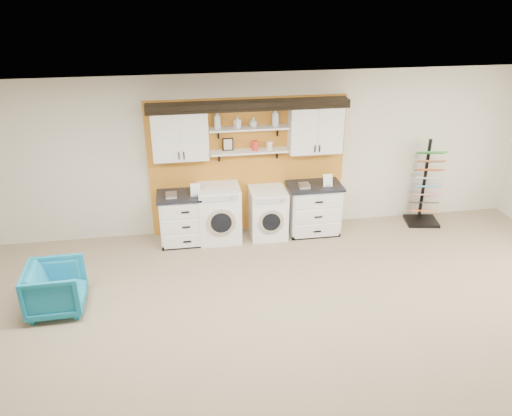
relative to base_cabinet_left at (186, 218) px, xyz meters
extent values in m
plane|color=#988766|center=(1.13, -3.64, -0.45)|extent=(10.00, 10.00, 0.00)
plane|color=white|center=(1.13, -3.64, 2.35)|extent=(10.00, 10.00, 0.00)
plane|color=beige|center=(1.13, 0.36, 0.95)|extent=(10.00, 0.00, 10.00)
cube|color=#BA731F|center=(1.13, 0.32, 0.75)|extent=(3.40, 0.07, 2.40)
cube|color=white|center=(0.00, 0.16, 1.43)|extent=(0.90, 0.34, 0.84)
cube|color=white|center=(-0.22, -0.02, 1.43)|extent=(0.42, 0.01, 0.78)
cube|color=white|center=(0.22, -0.02, 1.43)|extent=(0.42, 0.01, 0.78)
cube|color=white|center=(2.26, 0.16, 1.43)|extent=(0.90, 0.34, 0.84)
cube|color=white|center=(2.04, -0.02, 1.43)|extent=(0.42, 0.01, 0.78)
cube|color=white|center=(2.48, -0.02, 1.43)|extent=(0.42, 0.01, 0.78)
cube|color=white|center=(1.13, 0.16, 1.08)|extent=(1.32, 0.28, 0.03)
cube|color=white|center=(1.13, 0.16, 1.48)|extent=(1.32, 0.28, 0.03)
cube|color=black|center=(1.13, 0.18, 1.88)|extent=(3.30, 0.40, 0.10)
cube|color=black|center=(1.13, -0.01, 1.82)|extent=(3.30, 0.04, 0.04)
cube|color=black|center=(0.78, 0.21, 1.21)|extent=(0.18, 0.02, 0.22)
cube|color=beige|center=(0.78, 0.20, 1.21)|extent=(0.14, 0.01, 0.18)
cylinder|color=red|center=(1.23, 0.16, 1.18)|extent=(0.11, 0.11, 0.16)
cylinder|color=silver|center=(1.48, 0.16, 1.17)|extent=(0.10, 0.10, 0.14)
cube|color=white|center=(0.00, 0.01, -0.02)|extent=(0.86, 0.60, 0.86)
cube|color=black|center=(0.00, -0.26, -0.41)|extent=(0.86, 0.06, 0.07)
cube|color=black|center=(0.00, 0.01, 0.43)|extent=(0.91, 0.66, 0.04)
cube|color=white|center=(0.00, -0.30, 0.26)|extent=(0.78, 0.02, 0.24)
cube|color=white|center=(0.00, -0.30, -0.02)|extent=(0.78, 0.02, 0.24)
cube|color=white|center=(0.00, -0.30, -0.30)|extent=(0.78, 0.02, 0.24)
cube|color=white|center=(2.26, 0.01, -0.01)|extent=(0.88, 0.60, 0.88)
cube|color=black|center=(2.26, -0.26, -0.41)|extent=(0.88, 0.06, 0.07)
cube|color=black|center=(2.26, 0.01, 0.45)|extent=(0.93, 0.66, 0.04)
cube|color=white|center=(2.26, -0.30, 0.27)|extent=(0.80, 0.02, 0.24)
cube|color=white|center=(2.26, -0.30, -0.01)|extent=(0.80, 0.02, 0.24)
cube|color=white|center=(2.26, -0.30, -0.29)|extent=(0.80, 0.02, 0.24)
cube|color=white|center=(0.58, 0.01, 0.05)|extent=(0.71, 0.66, 0.99)
cube|color=silver|center=(0.58, -0.33, 0.47)|extent=(0.60, 0.02, 0.10)
cylinder|color=silver|center=(0.58, -0.33, 0.03)|extent=(0.50, 0.05, 0.50)
cylinder|color=black|center=(0.58, -0.35, 0.03)|extent=(0.35, 0.03, 0.35)
cube|color=white|center=(1.43, 0.01, -0.01)|extent=(0.63, 0.66, 0.87)
cube|color=silver|center=(1.43, -0.33, 0.36)|extent=(0.53, 0.02, 0.09)
cylinder|color=silver|center=(1.43, -0.33, -0.02)|extent=(0.44, 0.05, 0.44)
cylinder|color=black|center=(1.43, -0.35, -0.02)|extent=(0.31, 0.03, 0.31)
cube|color=black|center=(4.37, 0.01, -0.42)|extent=(0.65, 0.57, 0.06)
cube|color=black|center=(4.40, 0.18, 0.36)|extent=(0.06, 0.06, 1.53)
cube|color=orange|center=(4.37, 0.03, -0.21)|extent=(0.52, 0.35, 0.14)
cube|color=black|center=(4.37, 0.03, -0.05)|extent=(0.52, 0.35, 0.14)
cube|color=#C95974|center=(4.37, 0.03, 0.12)|extent=(0.52, 0.35, 0.14)
cube|color=#379CC2|center=(4.37, 0.03, 0.28)|extent=(0.52, 0.35, 0.14)
cube|color=beige|center=(4.37, 0.03, 0.44)|extent=(0.52, 0.35, 0.14)
cube|color=#C04F16|center=(4.37, 0.03, 0.60)|extent=(0.52, 0.35, 0.14)
cube|color=#92613C|center=(4.37, 0.03, 0.76)|extent=(0.52, 0.35, 0.14)
cube|color=green|center=(4.37, 0.03, 0.93)|extent=(0.52, 0.35, 0.14)
imported|color=#12769A|center=(-1.82, -1.69, -0.10)|extent=(0.77, 0.75, 0.69)
imported|color=silver|center=(0.61, 0.16, 1.65)|extent=(0.15, 0.15, 0.30)
imported|color=silver|center=(0.94, 0.16, 1.60)|extent=(0.13, 0.13, 0.20)
imported|color=silver|center=(1.20, 0.16, 1.58)|extent=(0.17, 0.17, 0.16)
imported|color=silver|center=(1.57, 0.16, 1.66)|extent=(0.16, 0.16, 0.32)
camera|label=1|loc=(-0.02, -7.74, 3.80)|focal=35.00mm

